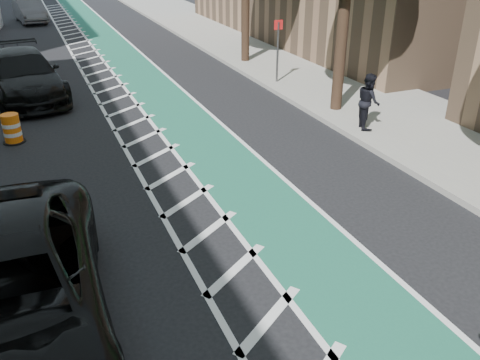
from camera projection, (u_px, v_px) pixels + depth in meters
ground at (176, 347)px, 7.37m from camera, size 120.00×120.00×0.00m
bike_lane at (178, 115)px, 16.69m from camera, size 2.00×90.00×0.01m
buffer_strip at (133, 121)px, 16.17m from camera, size 1.40×90.00×0.01m
sidewalk_right at (346, 91)px, 18.92m from camera, size 5.00×90.00×0.15m
curb_right at (288, 99)px, 18.06m from camera, size 0.12×90.00×0.16m
sign_post at (278, 50)px, 19.35m from camera, size 0.35×0.08×2.47m
suv_far at (24, 75)px, 18.07m from camera, size 2.97×5.92×1.65m
car_grey at (30, 11)px, 33.44m from camera, size 2.14×4.58×1.45m
pedestrian at (368, 101)px, 14.84m from camera, size 0.85×0.96×1.64m
barrel_a at (5, 240)px, 9.09m from camera, size 0.73×0.73×0.99m
barrel_b at (12, 129)px, 14.36m from camera, size 0.61×0.61×0.84m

